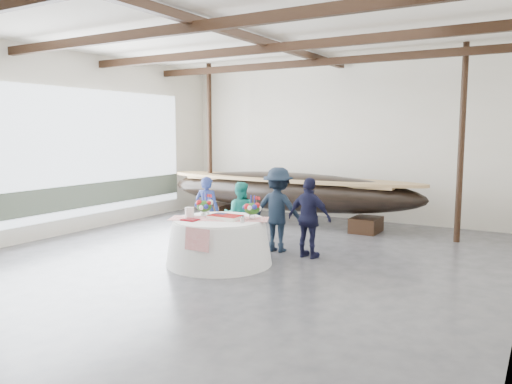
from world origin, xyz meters
The scene contains 13 objects.
floor centered at (0.00, 0.00, 0.00)m, with size 10.00×12.00×0.01m, color #3D3D42.
wall_back centered at (0.00, 6.00, 2.25)m, with size 10.00×0.02×4.50m, color silver.
wall_left centered at (-5.00, 0.00, 2.25)m, with size 0.02×12.00×4.50m, color silver.
ceiling centered at (0.00, 0.00, 4.50)m, with size 10.00×12.00×0.01m, color white.
pavilion_structure centered at (0.00, 0.76, 4.00)m, with size 9.80×11.76×4.50m.
open_bay centered at (-4.95, 1.00, 1.83)m, with size 0.03×7.00×3.20m.
longboat_display centered at (-0.94, 4.32, 0.91)m, with size 7.59×1.52×1.42m.
banquet_table centered at (-0.15, -0.03, 0.44)m, with size 2.05×2.05×0.88m.
tabletop_items centered at (-0.15, 0.10, 1.02)m, with size 1.95×1.30×0.40m.
guest_woman_blue centered at (-1.37, 1.25, 0.77)m, with size 0.56×0.37×1.54m, color navy.
guest_woman_teal centered at (-0.52, 1.29, 0.73)m, with size 0.70×0.55×1.45m, color teal.
guest_man_left centered at (0.36, 1.43, 0.90)m, with size 1.16×0.67×1.79m, color black.
guest_man_right centered at (1.16, 1.26, 0.82)m, with size 0.96×0.40×1.63m, color black.
Camera 1 is at (5.26, -7.78, 2.56)m, focal length 35.00 mm.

